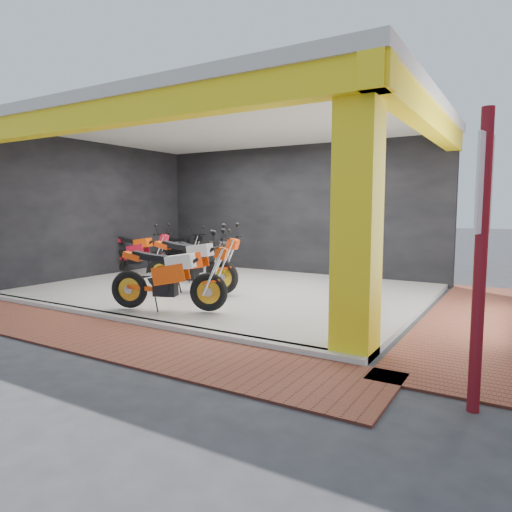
{
  "coord_description": "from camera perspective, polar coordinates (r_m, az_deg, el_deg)",
  "views": [
    {
      "loc": [
        5.53,
        -6.1,
        1.83
      ],
      "look_at": [
        0.97,
        1.51,
        0.9
      ],
      "focal_mm": 32.0,
      "sensor_mm": 36.0,
      "label": 1
    }
  ],
  "objects": [
    {
      "name": "left_wall",
      "position": [
        12.59,
        -19.07,
        5.29
      ],
      "size": [
        0.2,
        6.2,
        3.5
      ],
      "primitive_type": "cube",
      "color": "black",
      "rests_on": "ground"
    },
    {
      "name": "paver_front",
      "position": [
        7.24,
        -20.76,
        -8.93
      ],
      "size": [
        9.0,
        1.4,
        0.03
      ],
      "primitive_type": "cube",
      "color": "brown",
      "rests_on": "ground"
    },
    {
      "name": "showroom_ceiling",
      "position": [
        9.97,
        -3.47,
        16.2
      ],
      "size": [
        8.4,
        6.4,
        0.2
      ],
      "primitive_type": "cube",
      "color": "beige",
      "rests_on": "corner_column"
    },
    {
      "name": "showroom_floor",
      "position": [
        9.97,
        -3.34,
        -4.31
      ],
      "size": [
        8.0,
        6.0,
        0.1
      ],
      "primitive_type": "cube",
      "color": "white",
      "rests_on": "ground"
    },
    {
      "name": "signpost",
      "position": [
        4.43,
        26.31,
        0.71
      ],
      "size": [
        0.11,
        0.37,
        2.68
      ],
      "rotation": [
        0.0,
        0.0,
        -0.22
      ],
      "color": "maroon",
      "rests_on": "ground"
    },
    {
      "name": "corner_column",
      "position": [
        5.64,
        12.57,
        5.04
      ],
      "size": [
        0.5,
        0.5,
        3.5
      ],
      "primitive_type": "cube",
      "color": "yellow",
      "rests_on": "ground"
    },
    {
      "name": "header_beam_front",
      "position": [
        7.67,
        -16.81,
        16.79
      ],
      "size": [
        8.4,
        0.3,
        0.4
      ],
      "primitive_type": "cube",
      "color": "yellow",
      "rests_on": "corner_column"
    },
    {
      "name": "header_beam_right",
      "position": [
        8.37,
        20.72,
        15.72
      ],
      "size": [
        0.3,
        6.4,
        0.4
      ],
      "primitive_type": "cube",
      "color": "yellow",
      "rests_on": "corner_column"
    },
    {
      "name": "moto_row_a",
      "position": [
        9.06,
        -4.21,
        -0.61
      ],
      "size": [
        2.37,
        1.19,
        1.38
      ],
      "primitive_type": null,
      "rotation": [
        0.0,
        0.0,
        0.16
      ],
      "color": "#F63F0A",
      "rests_on": "showroom_floor"
    },
    {
      "name": "moto_row_c",
      "position": [
        12.22,
        -12.2,
        0.73
      ],
      "size": [
        2.18,
        1.06,
        1.28
      ],
      "primitive_type": null,
      "rotation": [
        0.0,
        0.0,
        0.14
      ],
      "color": "red",
      "rests_on": "showroom_floor"
    },
    {
      "name": "paver_right",
      "position": [
        8.33,
        25.33,
        -7.18
      ],
      "size": [
        1.4,
        7.0,
        0.03
      ],
      "primitive_type": "cube",
      "color": "brown",
      "rests_on": "ground"
    },
    {
      "name": "moto_row_d",
      "position": [
        13.34,
        -7.84,
        1.0
      ],
      "size": [
        1.94,
        0.78,
        1.17
      ],
      "primitive_type": null,
      "rotation": [
        0.0,
        0.0,
        -0.04
      ],
      "color": "black",
      "rests_on": "showroom_floor"
    },
    {
      "name": "moto_row_b",
      "position": [
        10.22,
        -5.07,
        -0.34
      ],
      "size": [
        2.09,
        1.08,
        1.22
      ],
      "primitive_type": null,
      "rotation": [
        0.0,
        0.0,
        -0.18
      ],
      "color": "black",
      "rests_on": "showroom_floor"
    },
    {
      "name": "moto_hero",
      "position": [
        7.57,
        -5.96,
        -2.15
      ],
      "size": [
        2.31,
        1.52,
        1.33
      ],
      "primitive_type": null,
      "rotation": [
        0.0,
        0.0,
        0.36
      ],
      "color": "#E94609",
      "rests_on": "showroom_floor"
    },
    {
      "name": "floor_kerb",
      "position": [
        7.72,
        -16.19,
        -7.59
      ],
      "size": [
        8.0,
        0.2,
        0.1
      ],
      "primitive_type": "cube",
      "color": "white",
      "rests_on": "ground"
    },
    {
      "name": "ground",
      "position": [
        8.44,
        -11.06,
        -6.66
      ],
      "size": [
        80.0,
        80.0,
        0.0
      ],
      "primitive_type": "plane",
      "color": "#2D2D30",
      "rests_on": "ground"
    },
    {
      "name": "back_wall",
      "position": [
        12.49,
        4.69,
        5.6
      ],
      "size": [
        8.2,
        0.2,
        3.5
      ],
      "primitive_type": "cube",
      "color": "black",
      "rests_on": "ground"
    }
  ]
}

